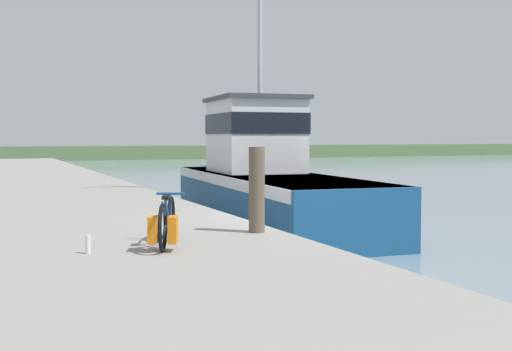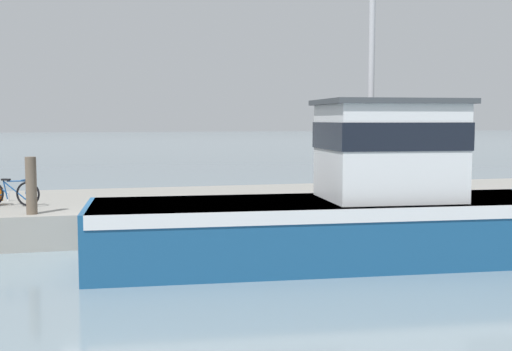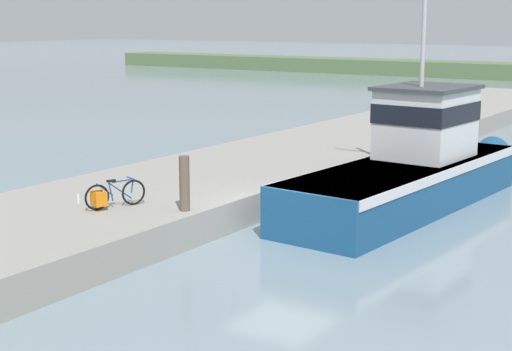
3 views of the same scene
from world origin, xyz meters
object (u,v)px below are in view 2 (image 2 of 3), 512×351
Objects in this scene: bicycle_touring at (5,193)px; mooring_post at (31,186)px; fishing_boat_main at (358,206)px; water_bottle_on_curb at (8,197)px.

bicycle_touring is 2.05m from mooring_post.
fishing_boat_main reaches higher than mooring_post.
mooring_post reaches higher than water_bottle_on_curb.
bicycle_touring reaches higher than water_bottle_on_curb.
fishing_boat_main reaches higher than water_bottle_on_curb.
fishing_boat_main is at bearing 65.94° from mooring_post.
bicycle_touring is at bearing 3.01° from water_bottle_on_curb.
water_bottle_on_curb is (-6.28, -8.40, -0.27)m from fishing_boat_main.
water_bottle_on_curb is (-2.95, -0.94, -0.60)m from mooring_post.
fishing_boat_main reaches higher than bicycle_touring.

